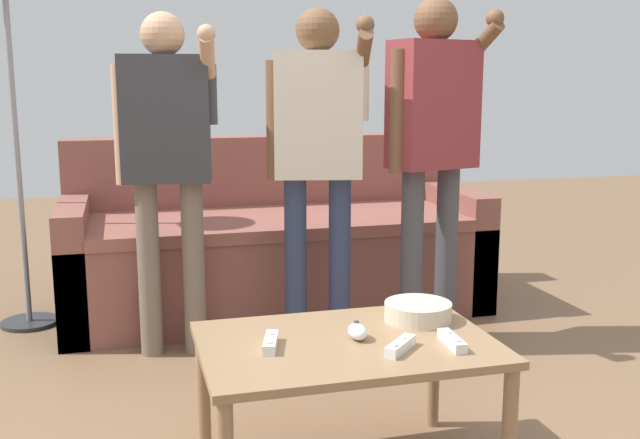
{
  "coord_description": "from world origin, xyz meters",
  "views": [
    {
      "loc": [
        -0.59,
        -2.23,
        1.2
      ],
      "look_at": [
        0.11,
        0.35,
        0.71
      ],
      "focal_mm": 41.4,
      "sensor_mm": 36.0,
      "label": 1
    }
  ],
  "objects_px": {
    "player_center": "(318,141)",
    "game_remote_wand_far": "(271,343)",
    "snack_bowl": "(418,311)",
    "game_remote_nunchuk": "(358,331)",
    "game_remote_wand_near": "(452,341)",
    "coffee_table": "(347,359)",
    "player_left": "(167,145)",
    "player_right": "(433,131)",
    "game_remote_wand_spare": "(400,346)",
    "couch": "(273,249)"
  },
  "relations": [
    {
      "from": "couch",
      "to": "game_remote_nunchuk",
      "type": "height_order",
      "value": "couch"
    },
    {
      "from": "coffee_table",
      "to": "game_remote_wand_near",
      "type": "height_order",
      "value": "game_remote_wand_near"
    },
    {
      "from": "game_remote_wand_spare",
      "to": "game_remote_wand_far",
      "type": "bearing_deg",
      "value": 160.4
    },
    {
      "from": "game_remote_wand_near",
      "to": "game_remote_wand_spare",
      "type": "height_order",
      "value": "same"
    },
    {
      "from": "couch",
      "to": "player_left",
      "type": "distance_m",
      "value": 1.05
    },
    {
      "from": "snack_bowl",
      "to": "player_left",
      "type": "height_order",
      "value": "player_left"
    },
    {
      "from": "game_remote_wand_far",
      "to": "game_remote_nunchuk",
      "type": "bearing_deg",
      "value": 0.71
    },
    {
      "from": "player_left",
      "to": "game_remote_wand_far",
      "type": "relative_size",
      "value": 9.91
    },
    {
      "from": "coffee_table",
      "to": "player_right",
      "type": "height_order",
      "value": "player_right"
    },
    {
      "from": "coffee_table",
      "to": "game_remote_nunchuk",
      "type": "distance_m",
      "value": 0.09
    },
    {
      "from": "game_remote_nunchuk",
      "to": "player_center",
      "type": "distance_m",
      "value": 1.22
    },
    {
      "from": "player_left",
      "to": "snack_bowl",
      "type": "bearing_deg",
      "value": -57.34
    },
    {
      "from": "couch",
      "to": "coffee_table",
      "type": "height_order",
      "value": "couch"
    },
    {
      "from": "snack_bowl",
      "to": "player_right",
      "type": "relative_size",
      "value": 0.14
    },
    {
      "from": "couch",
      "to": "player_right",
      "type": "height_order",
      "value": "player_right"
    },
    {
      "from": "game_remote_nunchuk",
      "to": "game_remote_wand_far",
      "type": "distance_m",
      "value": 0.27
    },
    {
      "from": "coffee_table",
      "to": "player_center",
      "type": "height_order",
      "value": "player_center"
    },
    {
      "from": "game_remote_nunchuk",
      "to": "couch",
      "type": "bearing_deg",
      "value": 86.43
    },
    {
      "from": "snack_bowl",
      "to": "player_center",
      "type": "height_order",
      "value": "player_center"
    },
    {
      "from": "coffee_table",
      "to": "player_left",
      "type": "xyz_separation_m",
      "value": [
        -0.43,
        1.23,
        0.55
      ]
    },
    {
      "from": "snack_bowl",
      "to": "game_remote_wand_far",
      "type": "distance_m",
      "value": 0.52
    },
    {
      "from": "couch",
      "to": "coffee_table",
      "type": "bearing_deg",
      "value": -94.65
    },
    {
      "from": "player_left",
      "to": "player_center",
      "type": "distance_m",
      "value": 0.65
    },
    {
      "from": "player_left",
      "to": "game_remote_wand_far",
      "type": "xyz_separation_m",
      "value": [
        0.2,
        -1.23,
        -0.48
      ]
    },
    {
      "from": "snack_bowl",
      "to": "game_remote_wand_far",
      "type": "xyz_separation_m",
      "value": [
        -0.51,
        -0.12,
        -0.01
      ]
    },
    {
      "from": "snack_bowl",
      "to": "game_remote_wand_near",
      "type": "bearing_deg",
      "value": -88.69
    },
    {
      "from": "couch",
      "to": "game_remote_wand_far",
      "type": "height_order",
      "value": "couch"
    },
    {
      "from": "coffee_table",
      "to": "game_remote_wand_near",
      "type": "relative_size",
      "value": 5.71
    },
    {
      "from": "snack_bowl",
      "to": "player_right",
      "type": "xyz_separation_m",
      "value": [
        0.46,
        0.97,
        0.51
      ]
    },
    {
      "from": "snack_bowl",
      "to": "game_remote_wand_near",
      "type": "height_order",
      "value": "snack_bowl"
    },
    {
      "from": "player_center",
      "to": "game_remote_wand_far",
      "type": "bearing_deg",
      "value": -111.5
    },
    {
      "from": "game_remote_wand_near",
      "to": "game_remote_wand_spare",
      "type": "distance_m",
      "value": 0.16
    },
    {
      "from": "player_right",
      "to": "game_remote_wand_spare",
      "type": "bearing_deg",
      "value": -116.97
    },
    {
      "from": "couch",
      "to": "game_remote_wand_near",
      "type": "distance_m",
      "value": 1.97
    },
    {
      "from": "snack_bowl",
      "to": "game_remote_nunchuk",
      "type": "height_order",
      "value": "snack_bowl"
    },
    {
      "from": "couch",
      "to": "game_remote_nunchuk",
      "type": "bearing_deg",
      "value": -93.57
    },
    {
      "from": "game_remote_nunchuk",
      "to": "game_remote_wand_near",
      "type": "height_order",
      "value": "game_remote_nunchuk"
    },
    {
      "from": "player_center",
      "to": "game_remote_wand_far",
      "type": "relative_size",
      "value": 10.05
    },
    {
      "from": "game_remote_wand_far",
      "to": "game_remote_wand_spare",
      "type": "relative_size",
      "value": 1.14
    },
    {
      "from": "game_remote_wand_near",
      "to": "snack_bowl",
      "type": "bearing_deg",
      "value": 91.31
    },
    {
      "from": "game_remote_wand_near",
      "to": "game_remote_wand_spare",
      "type": "bearing_deg",
      "value": -179.59
    },
    {
      "from": "coffee_table",
      "to": "player_right",
      "type": "xyz_separation_m",
      "value": [
        0.74,
        1.09,
        0.6
      ]
    },
    {
      "from": "player_left",
      "to": "player_center",
      "type": "height_order",
      "value": "player_center"
    },
    {
      "from": "snack_bowl",
      "to": "game_remote_wand_spare",
      "type": "height_order",
      "value": "snack_bowl"
    },
    {
      "from": "game_remote_wand_spare",
      "to": "game_remote_nunchuk",
      "type": "bearing_deg",
      "value": 123.93
    },
    {
      "from": "couch",
      "to": "player_center",
      "type": "relative_size",
      "value": 1.44
    },
    {
      "from": "game_remote_nunchuk",
      "to": "player_left",
      "type": "xyz_separation_m",
      "value": [
        -0.47,
        1.23,
        0.47
      ]
    },
    {
      "from": "snack_bowl",
      "to": "game_remote_wand_spare",
      "type": "bearing_deg",
      "value": -122.39
    },
    {
      "from": "game_remote_nunchuk",
      "to": "game_remote_wand_far",
      "type": "xyz_separation_m",
      "value": [
        -0.27,
        -0.0,
        -0.01
      ]
    },
    {
      "from": "player_right",
      "to": "game_remote_wand_near",
      "type": "bearing_deg",
      "value": -110.61
    }
  ]
}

